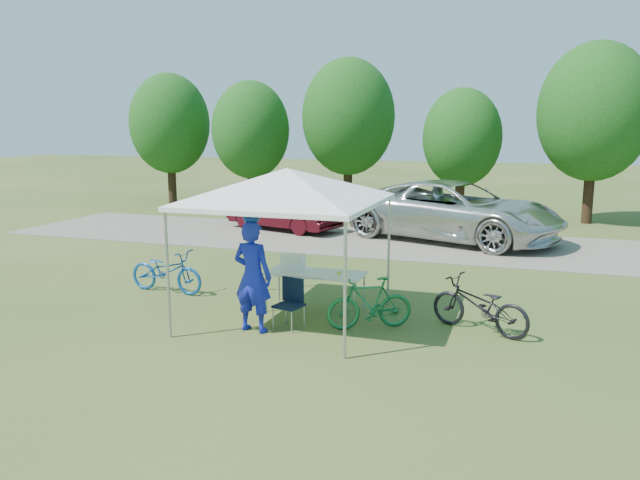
% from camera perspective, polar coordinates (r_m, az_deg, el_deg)
% --- Properties ---
extents(ground, '(100.00, 100.00, 0.00)m').
position_cam_1_polar(ground, '(11.35, -2.93, -7.29)').
color(ground, '#2D5119').
rests_on(ground, ground).
extents(gravel_strip, '(24.00, 5.00, 0.02)m').
position_cam_1_polar(gravel_strip, '(18.80, 6.01, -0.14)').
color(gravel_strip, gray).
rests_on(gravel_strip, ground).
extents(canopy, '(4.53, 4.53, 3.00)m').
position_cam_1_polar(canopy, '(10.84, -3.07, 6.18)').
color(canopy, '#A5A5AA').
rests_on(canopy, ground).
extents(treeline, '(24.89, 4.28, 6.30)m').
position_cam_1_polar(treeline, '(24.47, 8.64, 10.55)').
color(treeline, '#382314').
rests_on(treeline, ground).
extents(folding_table, '(1.83, 0.76, 0.75)m').
position_cam_1_polar(folding_table, '(11.66, -0.46, -3.17)').
color(folding_table, white).
rests_on(folding_table, ground).
extents(folding_chair, '(0.52, 0.54, 0.85)m').
position_cam_1_polar(folding_chair, '(10.83, -2.69, -5.39)').
color(folding_chair, black).
rests_on(folding_chair, ground).
extents(cooler, '(0.43, 0.29, 0.31)m').
position_cam_1_polar(cooler, '(11.76, -2.49, -2.06)').
color(cooler, white).
rests_on(cooler, folding_table).
extents(ice_cream_cup, '(0.08, 0.08, 0.06)m').
position_cam_1_polar(ice_cream_cup, '(11.45, 1.73, -3.06)').
color(ice_cream_cup, '#CAE536').
rests_on(ice_cream_cup, folding_table).
extents(cyclist, '(0.74, 0.53, 1.91)m').
position_cam_1_polar(cyclist, '(10.55, -6.18, -3.33)').
color(cyclist, '#1621B6').
rests_on(cyclist, ground).
extents(bike_blue, '(1.79, 0.76, 0.92)m').
position_cam_1_polar(bike_blue, '(13.41, -13.87, -2.77)').
color(bike_blue, '#114C9B').
rests_on(bike_blue, ground).
extents(bike_green, '(1.51, 1.13, 0.90)m').
position_cam_1_polar(bike_green, '(10.77, 4.55, -5.78)').
color(bike_green, '#176A36').
rests_on(bike_green, ground).
extents(bike_dark, '(1.88, 1.26, 0.93)m').
position_cam_1_polar(bike_dark, '(10.90, 14.36, -5.81)').
color(bike_dark, black).
rests_on(bike_dark, ground).
extents(minivan, '(7.05, 4.95, 1.79)m').
position_cam_1_polar(minivan, '(19.20, 12.22, 2.63)').
color(minivan, silver).
rests_on(minivan, gravel_strip).
extents(sedan, '(4.20, 2.48, 1.31)m').
position_cam_1_polar(sedan, '(20.72, -3.34, 2.75)').
color(sedan, '#420B13').
rests_on(sedan, gravel_strip).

